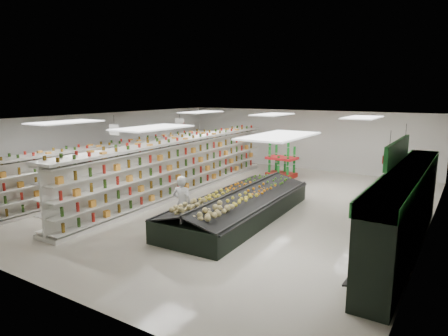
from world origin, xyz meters
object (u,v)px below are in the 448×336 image
Objects in this scene: gondola_center at (181,168)px; gondola_left at (127,167)px; produce_island at (239,205)px; shopper_background at (219,158)px; shopper_main at (182,204)px; soda_endcap at (282,160)px.

gondola_left is at bearing -169.51° from gondola_center.
produce_island is (3.82, -1.67, -0.58)m from gondola_center.
shopper_main is at bearing -141.25° from shopper_background.
gondola_center reaches higher than shopper_background.
shopper_background is (1.84, 4.60, -0.11)m from gondola_left.
shopper_main is (3.03, -3.74, -0.17)m from gondola_center.
gondola_left reaches higher than shopper_main.
soda_endcap is (4.86, 5.71, -0.06)m from gondola_left.
produce_island is 3.80× the size of soda_endcap.
shopper_background is (-0.71, 4.01, -0.22)m from gondola_center.
soda_endcap is at bearing 50.64° from gondola_left.
produce_island is 2.25m from shopper_main.
soda_endcap is 1.03× the size of shopper_main.
gondola_left is at bearing 170.33° from produce_island.
gondola_center reaches higher than shopper_main.
gondola_center is 7.98× the size of shopper_background.
soda_endcap reaches higher than shopper_background.
gondola_left is 6.54× the size of soda_endcap.
produce_island is at bearing -128.47° from shopper_background.
gondola_center is at bearing -59.87° from shopper_main.
shopper_background is at bearing -73.11° from shopper_main.
shopper_main is (5.59, -3.16, -0.06)m from gondola_left.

